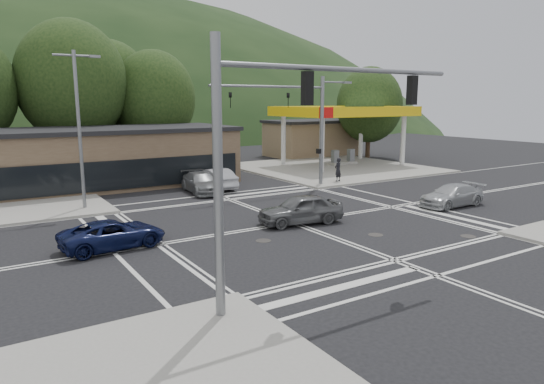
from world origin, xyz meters
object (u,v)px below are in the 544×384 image
car_queue_b (213,165)px  car_queue_a (215,178)px  car_northbound (202,183)px  car_silver_east (452,195)px  car_grey_center (300,209)px  pedestrian (338,170)px  car_blue_west (113,234)px

car_queue_b → car_queue_a: bearing=75.0°
car_queue_a → car_northbound: car_queue_a is taller
car_queue_a → car_silver_east: bearing=126.0°
car_grey_center → pedestrian: (9.74, 8.68, 0.30)m
car_blue_west → car_queue_b: bearing=-42.3°
car_grey_center → pedestrian: 13.05m
car_queue_b → car_silver_east: bearing=116.9°
car_silver_east → car_northbound: (-10.95, 12.06, 0.05)m
pedestrian → car_queue_a: bearing=-33.3°
car_queue_a → pedestrian: size_ratio=2.48×
car_grey_center → car_queue_b: 18.83m
car_queue_a → pedestrian: bearing=162.0°
car_blue_west → pedestrian: bearing=-73.3°
car_queue_a → pedestrian: 9.48m
car_grey_center → car_queue_b: bearing=177.8°
car_blue_west → pedestrian: 20.60m
car_silver_east → car_queue_b: (-6.42, 19.85, 0.09)m
car_blue_west → car_silver_east: 19.60m
car_grey_center → car_queue_b: size_ratio=1.02×
car_blue_west → car_silver_east: car_silver_east is taller
pedestrian → car_queue_b: bearing=-73.7°
car_grey_center → car_queue_a: size_ratio=0.99×
car_northbound → car_queue_a: bearing=39.3°
car_blue_west → car_queue_b: size_ratio=1.02×
car_queue_a → car_northbound: 1.78m
car_blue_west → car_grey_center: car_grey_center is taller
car_queue_a → car_northbound: bearing=32.8°
car_queue_b → car_northbound: (-4.53, -7.78, -0.04)m
pedestrian → car_silver_east: bearing=77.4°
car_blue_west → pedestrian: size_ratio=2.45×
car_grey_center → car_silver_east: size_ratio=0.99×
car_queue_b → car_blue_west: bearing=62.5°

